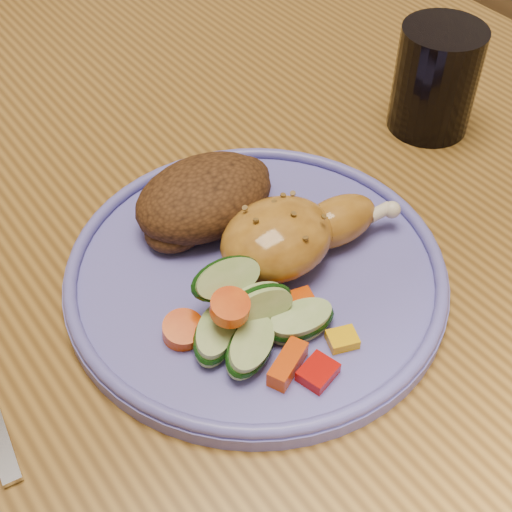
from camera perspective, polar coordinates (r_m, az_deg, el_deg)
name	(u,v)px	position (r m, az deg, el deg)	size (l,w,h in m)	color
dining_table	(201,245)	(0.69, -4.40, 0.89)	(0.90, 1.40, 0.75)	brown
plate	(256,275)	(0.54, 0.00, -1.53)	(0.29, 0.29, 0.01)	#5A57B0
plate_rim	(256,265)	(0.53, 0.00, -0.74)	(0.29, 0.29, 0.01)	#5A57B0
chicken_leg	(292,234)	(0.53, 2.91, 1.74)	(0.15, 0.08, 0.05)	#AF7324
rice_pilaf	(207,197)	(0.57, -3.98, 4.72)	(0.13, 0.08, 0.05)	#452611
vegetable_pile	(251,320)	(0.49, -0.43, -5.15)	(0.11, 0.12, 0.06)	#A50A05
drinking_glass	(436,79)	(0.69, 14.18, 13.53)	(0.08, 0.08, 0.10)	black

